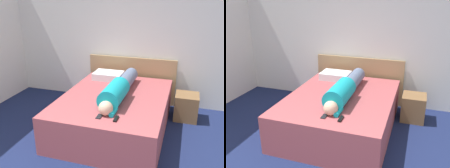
% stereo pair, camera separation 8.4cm
% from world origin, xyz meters
% --- Properties ---
extents(wall_back, '(6.10, 0.06, 2.60)m').
position_xyz_m(wall_back, '(0.00, 3.61, 1.30)').
color(wall_back, white).
rests_on(wall_back, ground_plane).
extents(bed, '(1.61, 2.07, 0.56)m').
position_xyz_m(bed, '(0.02, 2.40, 0.28)').
color(bed, '#A84C51').
rests_on(bed, ground_plane).
extents(headboard, '(1.73, 0.04, 0.91)m').
position_xyz_m(headboard, '(0.02, 3.54, 0.46)').
color(headboard, tan).
rests_on(headboard, ground_plane).
extents(nightstand, '(0.39, 0.41, 0.45)m').
position_xyz_m(nightstand, '(1.11, 3.07, 0.23)').
color(nightstand, brown).
rests_on(nightstand, ground_plane).
extents(person_lying, '(0.31, 1.58, 0.31)m').
position_xyz_m(person_lying, '(0.09, 2.36, 0.70)').
color(person_lying, '#DBB293').
rests_on(person_lying, bed).
extents(pillow_near_headboard, '(0.53, 0.38, 0.13)m').
position_xyz_m(pillow_near_headboard, '(-0.33, 3.15, 0.63)').
color(pillow_near_headboard, white).
rests_on(pillow_near_headboard, bed).
extents(tv_remote, '(0.04, 0.15, 0.02)m').
position_xyz_m(tv_remote, '(0.26, 1.65, 0.58)').
color(tv_remote, black).
rests_on(tv_remote, bed).
extents(cell_phone, '(0.06, 0.13, 0.01)m').
position_xyz_m(cell_phone, '(0.03, 1.66, 0.57)').
color(cell_phone, black).
rests_on(cell_phone, bed).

